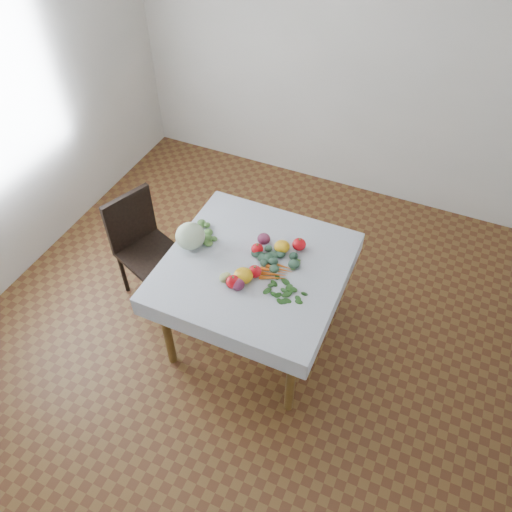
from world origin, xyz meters
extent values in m
plane|color=brown|center=(0.00, 0.00, 0.00)|extent=(4.00, 4.00, 0.00)
cube|color=silver|center=(0.00, 2.00, 1.35)|extent=(4.00, 0.04, 2.70)
cube|color=brown|center=(0.00, 0.00, 0.73)|extent=(1.00, 1.00, 0.04)
cylinder|color=brown|center=(-0.44, -0.44, 0.35)|extent=(0.06, 0.06, 0.71)
cylinder|color=brown|center=(0.44, -0.44, 0.35)|extent=(0.06, 0.06, 0.71)
cylinder|color=brown|center=(-0.44, 0.44, 0.35)|extent=(0.06, 0.06, 0.71)
cylinder|color=brown|center=(0.44, 0.44, 0.35)|extent=(0.06, 0.06, 0.71)
cube|color=silver|center=(0.00, 0.00, 0.75)|extent=(1.12, 1.12, 0.01)
cube|color=black|center=(-0.89, 0.07, 0.42)|extent=(0.50, 0.50, 0.04)
cube|color=black|center=(-1.05, 0.13, 0.65)|extent=(0.17, 0.38, 0.43)
cylinder|color=black|center=(-1.10, -0.03, 0.20)|extent=(0.03, 0.03, 0.40)
cylinder|color=black|center=(-0.79, -0.15, 0.20)|extent=(0.03, 0.03, 0.40)
cylinder|color=black|center=(-0.98, 0.28, 0.20)|extent=(0.03, 0.03, 0.40)
cylinder|color=black|center=(-0.67, 0.17, 0.20)|extent=(0.03, 0.03, 0.40)
ellipsoid|color=silver|center=(-0.45, -0.01, 0.84)|extent=(0.24, 0.24, 0.17)
ellipsoid|color=red|center=(-0.03, 0.10, 0.79)|extent=(0.10, 0.10, 0.07)
ellipsoid|color=red|center=(0.21, 0.25, 0.80)|extent=(0.10, 0.10, 0.08)
ellipsoid|color=red|center=(0.04, -0.09, 0.79)|extent=(0.11, 0.11, 0.07)
ellipsoid|color=red|center=(-0.04, -0.22, 0.80)|extent=(0.10, 0.10, 0.08)
ellipsoid|color=#FFB01A|center=(0.11, 0.19, 0.79)|extent=(0.12, 0.12, 0.07)
ellipsoid|color=#FFB01A|center=(-0.01, -0.15, 0.80)|extent=(0.16, 0.16, 0.08)
ellipsoid|color=#561837|center=(-0.02, 0.20, 0.79)|extent=(0.10, 0.10, 0.07)
ellipsoid|color=#561837|center=(-0.01, -0.22, 0.79)|extent=(0.11, 0.11, 0.07)
ellipsoid|color=#B8D279|center=(-0.08, -0.17, 0.78)|extent=(0.05, 0.05, 0.05)
ellipsoid|color=#B8D279|center=(-0.10, -0.15, 0.78)|extent=(0.05, 0.05, 0.05)
ellipsoid|color=#B8D279|center=(-0.09, -0.19, 0.78)|extent=(0.05, 0.05, 0.05)
ellipsoid|color=#B8D279|center=(-0.04, -0.14, 0.78)|extent=(0.05, 0.05, 0.05)
ellipsoid|color=#B8D279|center=(-0.15, -0.16, 0.78)|extent=(0.05, 0.05, 0.05)
cone|color=#E75A19|center=(0.15, 0.05, 0.77)|extent=(0.18, 0.03, 0.03)
cone|color=#E75A19|center=(0.15, 0.02, 0.77)|extent=(0.18, 0.04, 0.03)
cone|color=#E75A19|center=(0.15, -0.01, 0.77)|extent=(0.18, 0.06, 0.03)
cone|color=#E75A19|center=(0.15, -0.04, 0.77)|extent=(0.18, 0.07, 0.03)
cone|color=#E75A19|center=(0.15, -0.07, 0.77)|extent=(0.17, 0.09, 0.03)
ellipsoid|color=#355741|center=(0.13, 0.10, 0.77)|extent=(0.06, 0.06, 0.04)
ellipsoid|color=#355741|center=(0.09, 0.13, 0.77)|extent=(0.06, 0.06, 0.04)
ellipsoid|color=#355741|center=(0.10, 0.08, 0.77)|extent=(0.06, 0.06, 0.04)
ellipsoid|color=#355741|center=(0.14, 0.13, 0.77)|extent=(0.06, 0.06, 0.04)
ellipsoid|color=#355741|center=(0.05, 0.11, 0.77)|extent=(0.06, 0.06, 0.04)
ellipsoid|color=#355741|center=(0.15, 0.07, 0.77)|extent=(0.06, 0.06, 0.04)
ellipsoid|color=#355741|center=(0.10, 0.16, 0.77)|extent=(0.06, 0.06, 0.04)
ellipsoid|color=#355741|center=(0.06, 0.06, 0.77)|extent=(0.06, 0.06, 0.04)
ellipsoid|color=#355741|center=(0.19, 0.12, 0.77)|extent=(0.06, 0.06, 0.04)
ellipsoid|color=#355741|center=(0.03, 0.15, 0.77)|extent=(0.06, 0.06, 0.04)
ellipsoid|color=#355741|center=(0.13, 0.02, 0.77)|extent=(0.06, 0.06, 0.04)
ellipsoid|color=#355741|center=(0.16, 0.19, 0.77)|extent=(0.06, 0.06, 0.04)
ellipsoid|color=#355741|center=(-0.01, 0.08, 0.77)|extent=(0.06, 0.06, 0.04)
ellipsoid|color=#355741|center=(0.22, 0.06, 0.77)|extent=(0.06, 0.06, 0.04)
ellipsoid|color=#355741|center=(0.05, 0.21, 0.77)|extent=(0.06, 0.06, 0.04)
ellipsoid|color=#214C17|center=(0.29, -0.13, 0.76)|extent=(0.05, 0.03, 0.01)
ellipsoid|color=#214C17|center=(0.25, -0.11, 0.76)|extent=(0.05, 0.03, 0.01)
ellipsoid|color=#214C17|center=(0.27, -0.15, 0.76)|extent=(0.05, 0.03, 0.01)
ellipsoid|color=#214C17|center=(0.29, -0.10, 0.76)|extent=(0.05, 0.03, 0.01)
ellipsoid|color=#214C17|center=(0.23, -0.13, 0.76)|extent=(0.05, 0.03, 0.01)
ellipsoid|color=#214C17|center=(0.30, -0.15, 0.76)|extent=(0.05, 0.03, 0.01)
ellipsoid|color=#214C17|center=(0.26, -0.08, 0.76)|extent=(0.05, 0.03, 0.01)
ellipsoid|color=#214C17|center=(0.24, -0.16, 0.76)|extent=(0.05, 0.03, 0.01)
ellipsoid|color=#214C17|center=(0.33, -0.11, 0.76)|extent=(0.05, 0.03, 0.01)
ellipsoid|color=#214C17|center=(0.21, -0.10, 0.76)|extent=(0.05, 0.03, 0.01)
ellipsoid|color=#214C17|center=(0.29, -0.18, 0.76)|extent=(0.05, 0.03, 0.01)
ellipsoid|color=#214C17|center=(0.30, -0.06, 0.76)|extent=(0.05, 0.03, 0.01)
ellipsoid|color=#214C17|center=(0.19, -0.15, 0.76)|extent=(0.05, 0.03, 0.01)
ellipsoid|color=#214C17|center=(0.35, -0.15, 0.76)|extent=(0.05, 0.03, 0.01)
ellipsoid|color=#214C17|center=(0.23, -0.05, 0.76)|extent=(0.05, 0.03, 0.01)
ellipsoid|color=#214C17|center=(0.24, -0.21, 0.76)|extent=(0.05, 0.03, 0.01)
ellipsoid|color=#214C17|center=(0.36, -0.08, 0.76)|extent=(0.05, 0.03, 0.01)
ellipsoid|color=#214C17|center=(0.16, -0.11, 0.76)|extent=(0.05, 0.03, 0.01)
ellipsoid|color=#497B38|center=(-0.36, 0.11, 0.77)|extent=(0.05, 0.05, 0.03)
ellipsoid|color=#497B38|center=(-0.40, 0.12, 0.77)|extent=(0.05, 0.05, 0.03)
ellipsoid|color=#497B38|center=(-0.37, 0.08, 0.77)|extent=(0.05, 0.05, 0.03)
ellipsoid|color=#497B38|center=(-0.35, 0.14, 0.77)|extent=(0.05, 0.05, 0.03)
ellipsoid|color=#497B38|center=(-0.43, 0.10, 0.77)|extent=(0.05, 0.05, 0.03)
ellipsoid|color=#497B38|center=(-0.32, 0.09, 0.77)|extent=(0.05, 0.05, 0.03)
ellipsoid|color=#497B38|center=(-0.40, 0.16, 0.77)|extent=(0.05, 0.05, 0.03)
ellipsoid|color=#497B38|center=(-0.41, 0.05, 0.77)|extent=(0.05, 0.05, 0.03)
ellipsoid|color=#497B38|center=(-0.30, 0.14, 0.77)|extent=(0.05, 0.05, 0.03)
ellipsoid|color=#497B38|center=(-0.47, 0.13, 0.77)|extent=(0.05, 0.05, 0.03)
ellipsoid|color=#497B38|center=(-0.32, 0.03, 0.77)|extent=(0.05, 0.05, 0.03)
ellipsoid|color=#497B38|center=(-0.35, 0.20, 0.77)|extent=(0.05, 0.05, 0.03)
camera|label=1|loc=(0.89, -1.96, 3.07)|focal=35.00mm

